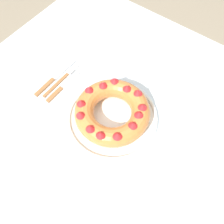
% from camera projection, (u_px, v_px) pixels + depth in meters
% --- Properties ---
extents(ground_plane, '(8.00, 8.00, 0.00)m').
position_uv_depth(ground_plane, '(110.00, 177.00, 1.60)').
color(ground_plane, gray).
extents(dining_table, '(1.18, 1.14, 0.76)m').
position_uv_depth(dining_table, '(109.00, 128.00, 1.03)').
color(dining_table, silver).
rests_on(dining_table, ground_plane).
extents(serving_dish, '(0.32, 0.32, 0.02)m').
position_uv_depth(serving_dish, '(112.00, 118.00, 0.93)').
color(serving_dish, white).
rests_on(serving_dish, dining_table).
extents(bundt_cake, '(0.26, 0.26, 0.08)m').
position_uv_depth(bundt_cake, '(112.00, 112.00, 0.89)').
color(bundt_cake, '#C67538').
rests_on(bundt_cake, serving_dish).
extents(fork, '(0.02, 0.19, 0.01)m').
position_uv_depth(fork, '(63.00, 78.00, 1.03)').
color(fork, '#936038').
rests_on(fork, dining_table).
extents(serving_knife, '(0.02, 0.22, 0.01)m').
position_uv_depth(serving_knife, '(53.00, 80.00, 1.02)').
color(serving_knife, '#936038').
rests_on(serving_knife, dining_table).
extents(cake_knife, '(0.02, 0.18, 0.01)m').
position_uv_depth(cake_knife, '(61.00, 88.00, 1.00)').
color(cake_knife, '#936038').
rests_on(cake_knife, dining_table).
extents(napkin, '(0.15, 0.12, 0.00)m').
position_uv_depth(napkin, '(170.00, 172.00, 0.84)').
color(napkin, white).
rests_on(napkin, dining_table).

